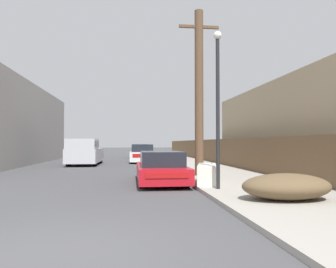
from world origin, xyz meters
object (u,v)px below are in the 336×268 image
pickup_truck (85,152)px  utility_pole (199,91)px  discarded_fridge (207,174)px  brush_pile (286,187)px  parked_sports_car_red (161,168)px  car_parked_mid (142,154)px  street_lamp (218,97)px  car_parked_far (140,151)px

pickup_truck → utility_pole: size_ratio=0.72×
discarded_fridge → brush_pile: 3.60m
parked_sports_car_red → pickup_truck: pickup_truck is taller
car_parked_mid → street_lamp: (1.68, -16.03, 2.31)m
parked_sports_car_red → street_lamp: bearing=-59.3°
car_parked_mid → pickup_truck: (-4.13, -2.52, 0.25)m
pickup_truck → street_lamp: bearing=114.7°
discarded_fridge → parked_sports_car_red: 2.02m
utility_pole → parked_sports_car_red: bearing=-139.3°
street_lamp → pickup_truck: bearing=113.3°
utility_pole → brush_pile: size_ratio=3.22×
parked_sports_car_red → utility_pole: (1.86, 1.60, 3.30)m
discarded_fridge → car_parked_far: 23.26m
pickup_truck → car_parked_mid: bearing=-147.2°
utility_pole → brush_pile: (0.84, -6.36, -3.42)m
car_parked_far → utility_pole: utility_pole is taller
car_parked_far → pickup_truck: 11.79m
pickup_truck → utility_pole: bearing=125.0°
car_parked_far → pickup_truck: pickup_truck is taller
car_parked_mid → car_parked_far: 8.46m
utility_pole → pickup_truck: bearing=123.6°
parked_sports_car_red → discarded_fridge: bearing=-42.1°
car_parked_far → pickup_truck: bearing=-110.8°
discarded_fridge → pickup_truck: bearing=129.6°
car_parked_mid → utility_pole: bearing=-78.9°
pickup_truck → brush_pile: size_ratio=2.31×
car_parked_far → brush_pile: 26.74m
car_parked_mid → pickup_truck: 4.84m
car_parked_far → pickup_truck: size_ratio=0.80×
parked_sports_car_red → brush_pile: parked_sports_car_red is taller
car_parked_far → street_lamp: size_ratio=0.86×
brush_pile → car_parked_far: bearing=95.7°
pickup_truck → car_parked_far: bearing=-109.9°
car_parked_mid → car_parked_far: car_parked_mid is taller
car_parked_mid → street_lamp: size_ratio=0.84×
brush_pile → street_lamp: bearing=119.0°
utility_pole → brush_pile: bearing=-82.5°
discarded_fridge → car_parked_mid: size_ratio=0.45×
discarded_fridge → parked_sports_car_red: size_ratio=0.40×
car_parked_mid → car_parked_far: (0.17, 8.46, -0.00)m
pickup_truck → brush_pile: bearing=115.6°
parked_sports_car_red → utility_pole: bearing=41.3°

